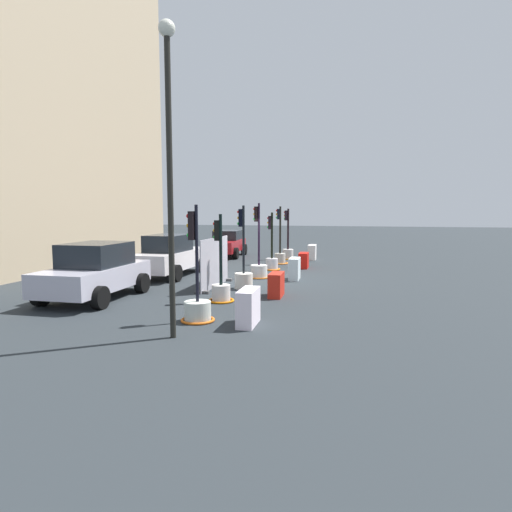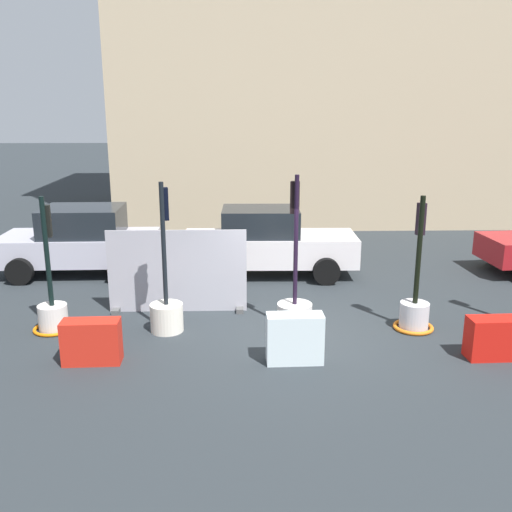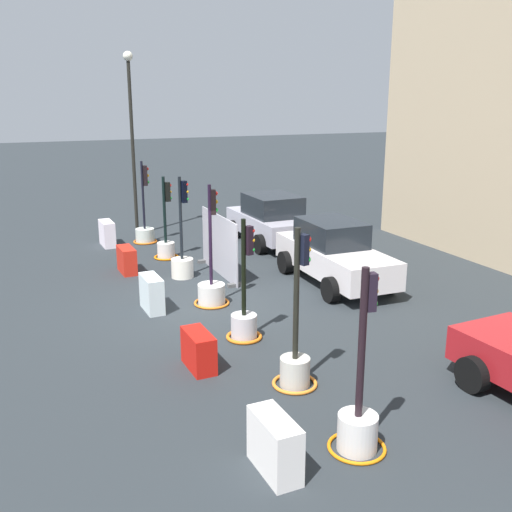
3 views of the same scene
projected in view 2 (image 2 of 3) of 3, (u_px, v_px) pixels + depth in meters
ground_plane at (291, 333)px, 11.38m from camera, size 120.00×120.00×0.00m
traffic_light_1 at (52, 308)px, 11.42m from camera, size 0.83×0.83×2.75m
traffic_light_2 at (166, 306)px, 11.36m from camera, size 0.66×0.66×3.04m
traffic_light_3 at (295, 308)px, 11.48m from camera, size 0.94×0.94×3.16m
traffic_light_4 at (415, 308)px, 11.47m from camera, size 0.82×0.82×2.75m
construction_barrier_1 at (92, 342)px, 9.97m from camera, size 1.03×0.44×0.80m
construction_barrier_2 at (295, 338)px, 9.97m from camera, size 1.01×0.43×0.90m
construction_barrier_3 at (495, 338)px, 10.16m from camera, size 1.00×0.46×0.76m
car_white_van at (267, 243)px, 15.09m from camera, size 4.62×2.12×1.81m
car_silver_hatchback at (81, 241)px, 15.26m from camera, size 4.17×2.32×1.81m
site_fence_panel at (177, 274)px, 12.37m from camera, size 3.04×0.50×1.85m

